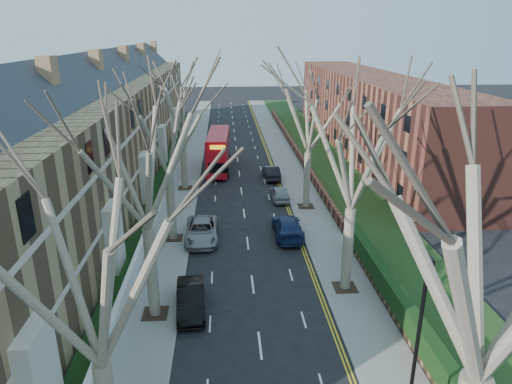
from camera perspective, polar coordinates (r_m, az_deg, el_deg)
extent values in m
cube|color=slate|center=(57.54, -8.31, 3.97)|extent=(3.00, 102.00, 0.12)
cube|color=slate|center=(57.86, 3.65, 4.23)|extent=(3.00, 102.00, 0.12)
cube|color=olive|center=(49.94, -18.23, 6.69)|extent=(9.00, 78.00, 10.00)
cube|color=#282B31|center=(49.08, -18.98, 13.52)|extent=(4.67, 78.00, 4.67)
cube|color=beige|center=(49.38, -13.02, 5.23)|extent=(0.12, 78.00, 0.35)
cube|color=beige|center=(48.67, -13.34, 9.23)|extent=(0.12, 78.00, 0.35)
cube|color=brown|center=(63.15, 13.81, 9.59)|extent=(8.00, 54.00, 10.00)
cube|color=brown|center=(61.81, 4.74, 5.67)|extent=(0.35, 54.00, 0.90)
cube|color=brown|center=(25.29, 19.26, -17.52)|extent=(0.40, 24.00, 0.60)
cube|color=black|center=(24.77, 19.50, -15.84)|extent=(0.70, 24.00, 1.20)
cube|color=white|center=(49.90, -10.85, 2.10)|extent=(0.30, 78.00, 1.00)
cube|color=#1B3814|center=(58.60, 8.03, 4.36)|extent=(6.00, 102.00, 0.06)
cylinder|color=black|center=(18.16, 19.23, -19.32)|extent=(0.14, 0.14, 8.00)
cube|color=black|center=(16.05, 20.81, -8.00)|extent=(0.18, 0.50, 0.22)
cylinder|color=#6B634C|center=(25.89, -12.89, -9.80)|extent=(0.64, 0.64, 5.25)
cube|color=#2D2116|center=(27.24, -12.47, -14.60)|extent=(1.40, 1.40, 0.05)
cylinder|color=#6B634C|center=(34.92, -10.55, -1.93)|extent=(0.64, 0.64, 5.07)
cube|color=#2D2116|center=(35.90, -10.31, -5.68)|extent=(1.40, 1.40, 0.05)
cylinder|color=#6B634C|center=(46.23, -9.02, 3.57)|extent=(0.60, 0.60, 5.25)
cube|color=#2D2116|center=(47.00, -8.85, 0.51)|extent=(1.40, 1.40, 0.05)
cylinder|color=#6B634C|center=(28.27, 11.39, -7.07)|extent=(0.64, 0.64, 5.25)
cube|color=#2D2116|center=(29.51, 11.05, -11.61)|extent=(1.40, 1.40, 0.05)
cylinder|color=#6B634C|center=(40.98, 6.39, 1.51)|extent=(0.60, 0.60, 5.07)
cube|color=#2D2116|center=(41.82, 6.26, -1.79)|extent=(1.40, 1.40, 0.05)
cube|color=#B70D18|center=(53.00, -4.69, 4.23)|extent=(2.75, 10.15, 2.01)
cube|color=#B70D18|center=(52.53, -4.75, 6.25)|extent=(2.73, 9.65, 1.83)
cube|color=black|center=(52.89, -4.71, 4.66)|extent=(2.73, 9.35, 0.82)
cube|color=black|center=(52.51, -4.75, 6.35)|extent=(2.72, 9.15, 0.82)
imported|color=black|center=(27.01, -8.14, -13.10)|extent=(1.86, 4.57, 1.47)
imported|color=gray|center=(35.33, -6.80, -4.84)|extent=(2.52, 5.36, 1.48)
imported|color=#16244F|center=(35.78, 3.97, -4.37)|extent=(2.19, 5.31, 1.54)
imported|color=gray|center=(43.36, 2.96, -0.15)|extent=(1.72, 4.02, 1.35)
imported|color=black|center=(49.62, 1.93, 2.47)|extent=(1.70, 4.44, 1.44)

